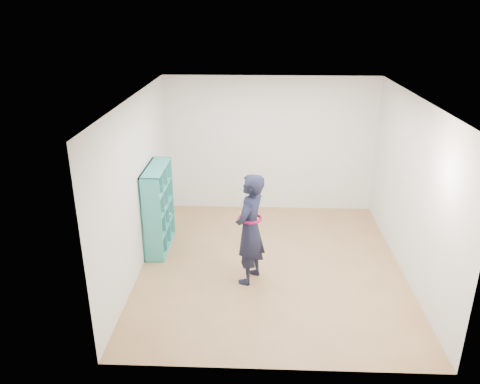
{
  "coord_description": "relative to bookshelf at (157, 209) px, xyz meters",
  "views": [
    {
      "loc": [
        -0.22,
        -6.37,
        3.78
      ],
      "look_at": [
        -0.49,
        0.3,
        1.11
      ],
      "focal_mm": 35.0,
      "sensor_mm": 36.0,
      "label": 1
    }
  ],
  "objects": [
    {
      "name": "wall_front",
      "position": [
        1.86,
        -2.78,
        0.61
      ],
      "size": [
        4.0,
        0.02,
        2.6
      ],
      "primitive_type": "cube",
      "color": "silver",
      "rests_on": "floor"
    },
    {
      "name": "wall_right",
      "position": [
        3.86,
        -0.53,
        0.61
      ],
      "size": [
        0.02,
        4.5,
        2.6
      ],
      "primitive_type": "cube",
      "color": "silver",
      "rests_on": "floor"
    },
    {
      "name": "wall_left",
      "position": [
        -0.14,
        -0.53,
        0.61
      ],
      "size": [
        0.02,
        4.5,
        2.6
      ],
      "primitive_type": "cube",
      "color": "silver",
      "rests_on": "floor"
    },
    {
      "name": "floor",
      "position": [
        1.86,
        -0.53,
        -0.69
      ],
      "size": [
        4.5,
        4.5,
        0.0
      ],
      "primitive_type": "plane",
      "color": "#986A45",
      "rests_on": "ground"
    },
    {
      "name": "person",
      "position": [
        1.54,
        -0.95,
        0.14
      ],
      "size": [
        0.6,
        0.71,
        1.66
      ],
      "rotation": [
        0.0,
        0.0,
        -1.98
      ],
      "color": "black",
      "rests_on": "floor"
    },
    {
      "name": "smartphone",
      "position": [
        1.45,
        -0.81,
        0.25
      ],
      "size": [
        0.04,
        0.09,
        0.13
      ],
      "rotation": [
        0.26,
        0.0,
        -0.35
      ],
      "color": "silver",
      "rests_on": "person"
    },
    {
      "name": "bookshelf",
      "position": [
        0.0,
        0.0,
        0.0
      ],
      "size": [
        0.31,
        1.06,
        1.41
      ],
      "color": "teal",
      "rests_on": "floor"
    },
    {
      "name": "wall_back",
      "position": [
        1.86,
        1.72,
        0.61
      ],
      "size": [
        4.0,
        0.02,
        2.6
      ],
      "primitive_type": "cube",
      "color": "silver",
      "rests_on": "floor"
    },
    {
      "name": "ceiling",
      "position": [
        1.86,
        -0.53,
        1.91
      ],
      "size": [
        4.5,
        4.5,
        0.0
      ],
      "primitive_type": "plane",
      "color": "white",
      "rests_on": "wall_back"
    }
  ]
}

